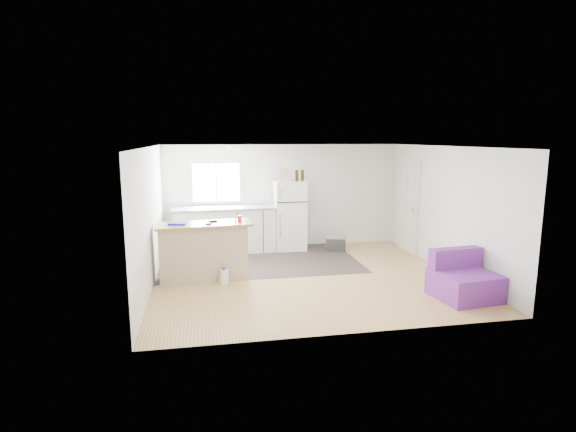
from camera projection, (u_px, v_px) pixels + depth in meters
The scene contains 19 objects.
room at pixel (307, 213), 8.15m from camera, with size 5.51×5.01×2.41m.
vinyl_zone at pixel (260, 261), 9.43m from camera, with size 4.05×2.50×0.00m, color #2E2722.
window at pixel (216, 182), 10.21m from camera, with size 1.18×0.06×0.98m.
interior_door at pixel (409, 206), 10.17m from camera, with size 0.11×0.92×2.10m.
ceiling_fixture at pixel (235, 148), 8.89m from camera, with size 0.30×0.30×0.07m, color white.
kitchen_cabinets at pixel (224, 229), 10.08m from camera, with size 2.33×0.83×1.32m.
peninsula at pixel (203, 251), 8.12m from camera, with size 1.75×0.79×1.05m.
refrigerator at pixel (290, 215), 10.32m from camera, with size 0.71×0.68×1.59m.
cooler at pixel (336, 243), 10.28m from camera, with size 0.54×0.44×0.36m.
purple_seat at pixel (463, 281), 7.24m from camera, with size 1.00×0.96×0.75m.
cleaner_jug at pixel (224, 276), 7.95m from camera, with size 0.16×0.14×0.30m.
mop at pixel (233, 267), 8.15m from camera, with size 0.22×0.33×1.18m.
red_cup at pixel (240, 219), 8.13m from camera, with size 0.08×0.08×0.12m, color red.
blue_tray at pixel (178, 224), 7.91m from camera, with size 0.30×0.22×0.04m, color #1421C1.
tool_a at pixel (213, 221), 8.15m from camera, with size 0.14×0.05×0.03m, color black.
tool_b at pixel (208, 224), 7.90m from camera, with size 0.10×0.04×0.03m, color black.
cardboard_box at pixel (285, 175), 10.07m from camera, with size 0.20×0.10×0.30m, color tan.
bottle_left at pixel (297, 175), 10.12m from camera, with size 0.07×0.07×0.25m, color #351F09.
bottle_right at pixel (303, 175), 10.17m from camera, with size 0.07×0.07×0.25m, color #351F09.
Camera 1 is at (-1.83, -7.83, 2.56)m, focal length 28.00 mm.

